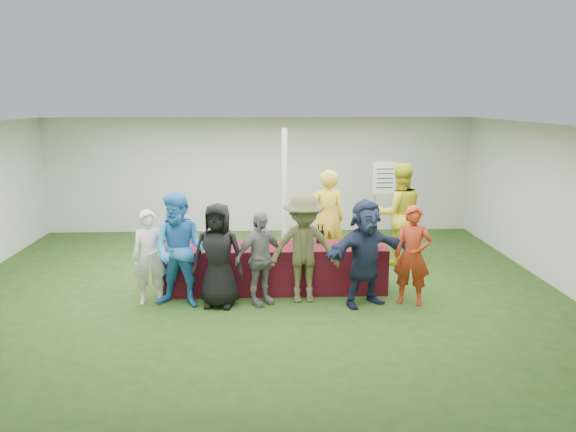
{
  "coord_description": "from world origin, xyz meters",
  "views": [
    {
      "loc": [
        0.13,
        -9.19,
        3.11
      ],
      "look_at": [
        0.5,
        -0.28,
        1.25
      ],
      "focal_mm": 35.0,
      "sensor_mm": 36.0,
      "label": 1
    }
  ],
  "objects_px": {
    "serving_table": "(276,268)",
    "customer_4": "(304,248)",
    "customer_1": "(180,250)",
    "staff_pourer": "(327,220)",
    "staff_back": "(399,214)",
    "customer_2": "(218,255)",
    "dump_bucket": "(372,243)",
    "customer_6": "(413,255)",
    "wine_list_sign": "(384,184)",
    "customer_0": "(150,257)",
    "customer_3": "(260,259)",
    "customer_5": "(365,253)"
  },
  "relations": [
    {
      "from": "customer_1",
      "to": "customer_4",
      "type": "bearing_deg",
      "value": 17.7
    },
    {
      "from": "customer_5",
      "to": "customer_0",
      "type": "bearing_deg",
      "value": 152.16
    },
    {
      "from": "customer_2",
      "to": "customer_5",
      "type": "height_order",
      "value": "customer_5"
    },
    {
      "from": "staff_back",
      "to": "customer_6",
      "type": "distance_m",
      "value": 2.18
    },
    {
      "from": "customer_0",
      "to": "customer_2",
      "type": "height_order",
      "value": "customer_2"
    },
    {
      "from": "customer_2",
      "to": "staff_back",
      "type": "bearing_deg",
      "value": 42.33
    },
    {
      "from": "customer_5",
      "to": "customer_6",
      "type": "height_order",
      "value": "customer_5"
    },
    {
      "from": "wine_list_sign",
      "to": "customer_5",
      "type": "bearing_deg",
      "value": -105.98
    },
    {
      "from": "customer_5",
      "to": "customer_4",
      "type": "bearing_deg",
      "value": 144.01
    },
    {
      "from": "dump_bucket",
      "to": "customer_0",
      "type": "xyz_separation_m",
      "value": [
        -3.49,
        -0.32,
        -0.11
      ]
    },
    {
      "from": "dump_bucket",
      "to": "staff_pourer",
      "type": "relative_size",
      "value": 0.12
    },
    {
      "from": "serving_table",
      "to": "customer_0",
      "type": "bearing_deg",
      "value": -164.42
    },
    {
      "from": "serving_table",
      "to": "customer_1",
      "type": "distance_m",
      "value": 1.69
    },
    {
      "from": "wine_list_sign",
      "to": "customer_3",
      "type": "distance_m",
      "value": 4.5
    },
    {
      "from": "dump_bucket",
      "to": "customer_3",
      "type": "height_order",
      "value": "customer_3"
    },
    {
      "from": "wine_list_sign",
      "to": "customer_0",
      "type": "bearing_deg",
      "value": -141.39
    },
    {
      "from": "dump_bucket",
      "to": "customer_6",
      "type": "bearing_deg",
      "value": -43.88
    },
    {
      "from": "staff_pourer",
      "to": "customer_4",
      "type": "xyz_separation_m",
      "value": [
        -0.54,
        -1.74,
        -0.08
      ]
    },
    {
      "from": "staff_back",
      "to": "customer_6",
      "type": "bearing_deg",
      "value": 77.57
    },
    {
      "from": "wine_list_sign",
      "to": "customer_0",
      "type": "relative_size",
      "value": 1.22
    },
    {
      "from": "customer_0",
      "to": "customer_4",
      "type": "distance_m",
      "value": 2.37
    },
    {
      "from": "customer_3",
      "to": "customer_4",
      "type": "distance_m",
      "value": 0.7
    },
    {
      "from": "wine_list_sign",
      "to": "customer_6",
      "type": "height_order",
      "value": "wine_list_sign"
    },
    {
      "from": "customer_0",
      "to": "customer_3",
      "type": "relative_size",
      "value": 1.01
    },
    {
      "from": "serving_table",
      "to": "customer_3",
      "type": "height_order",
      "value": "customer_3"
    },
    {
      "from": "serving_table",
      "to": "staff_pourer",
      "type": "height_order",
      "value": "staff_pourer"
    },
    {
      "from": "wine_list_sign",
      "to": "customer_0",
      "type": "height_order",
      "value": "wine_list_sign"
    },
    {
      "from": "dump_bucket",
      "to": "wine_list_sign",
      "type": "relative_size",
      "value": 0.12
    },
    {
      "from": "serving_table",
      "to": "customer_3",
      "type": "relative_size",
      "value": 2.47
    },
    {
      "from": "customer_1",
      "to": "dump_bucket",
      "type": "bearing_deg",
      "value": 22.58
    },
    {
      "from": "staff_pourer",
      "to": "staff_back",
      "type": "distance_m",
      "value": 1.43
    },
    {
      "from": "staff_pourer",
      "to": "customer_3",
      "type": "height_order",
      "value": "staff_pourer"
    },
    {
      "from": "customer_4",
      "to": "serving_table",
      "type": "bearing_deg",
      "value": 125.35
    },
    {
      "from": "staff_pourer",
      "to": "dump_bucket",
      "type": "bearing_deg",
      "value": 105.23
    },
    {
      "from": "serving_table",
      "to": "wine_list_sign",
      "type": "xyz_separation_m",
      "value": [
        2.4,
        2.92,
        0.94
      ]
    },
    {
      "from": "wine_list_sign",
      "to": "customer_3",
      "type": "xyz_separation_m",
      "value": [
        -2.66,
        -3.58,
        -0.59
      ]
    },
    {
      "from": "wine_list_sign",
      "to": "customer_6",
      "type": "relative_size",
      "value": 1.17
    },
    {
      "from": "wine_list_sign",
      "to": "staff_pourer",
      "type": "distance_m",
      "value": 2.29
    },
    {
      "from": "staff_pourer",
      "to": "customer_1",
      "type": "height_order",
      "value": "staff_pourer"
    },
    {
      "from": "staff_back",
      "to": "customer_0",
      "type": "height_order",
      "value": "staff_back"
    },
    {
      "from": "serving_table",
      "to": "customer_1",
      "type": "relative_size",
      "value": 2.04
    },
    {
      "from": "customer_4",
      "to": "customer_6",
      "type": "distance_m",
      "value": 1.66
    },
    {
      "from": "wine_list_sign",
      "to": "customer_2",
      "type": "xyz_separation_m",
      "value": [
        -3.28,
        -3.64,
        -0.51
      ]
    },
    {
      "from": "serving_table",
      "to": "customer_4",
      "type": "height_order",
      "value": "customer_4"
    },
    {
      "from": "staff_pourer",
      "to": "customer_3",
      "type": "distance_m",
      "value": 2.22
    },
    {
      "from": "customer_3",
      "to": "customer_5",
      "type": "xyz_separation_m",
      "value": [
        1.6,
        -0.09,
        0.1
      ]
    },
    {
      "from": "staff_pourer",
      "to": "customer_3",
      "type": "xyz_separation_m",
      "value": [
        -1.23,
        -1.84,
        -0.2
      ]
    },
    {
      "from": "customer_1",
      "to": "customer_2",
      "type": "bearing_deg",
      "value": 11.37
    },
    {
      "from": "customer_4",
      "to": "customer_3",
      "type": "bearing_deg",
      "value": -173.45
    },
    {
      "from": "wine_list_sign",
      "to": "customer_2",
      "type": "height_order",
      "value": "wine_list_sign"
    }
  ]
}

